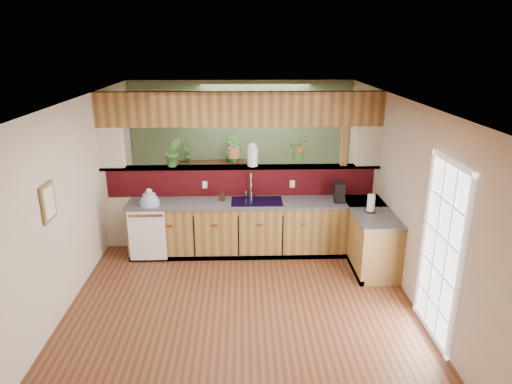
{
  "coord_description": "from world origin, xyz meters",
  "views": [
    {
      "loc": [
        0.02,
        -5.94,
        3.37
      ],
      "look_at": [
        0.23,
        0.7,
        1.15
      ],
      "focal_mm": 32.0,
      "sensor_mm": 36.0,
      "label": 1
    }
  ],
  "objects_px": {
    "shelving_console": "(214,183)",
    "soap_dispenser": "(222,195)",
    "faucet": "(251,185)",
    "paper_towel": "(371,204)",
    "dish_stack": "(150,200)",
    "coffee_maker": "(339,193)",
    "glass_jar": "(253,155)"
  },
  "relations": [
    {
      "from": "soap_dispenser",
      "to": "shelving_console",
      "type": "relative_size",
      "value": 0.14
    },
    {
      "from": "faucet",
      "to": "dish_stack",
      "type": "bearing_deg",
      "value": -170.06
    },
    {
      "from": "dish_stack",
      "to": "glass_jar",
      "type": "height_order",
      "value": "glass_jar"
    },
    {
      "from": "soap_dispenser",
      "to": "coffee_maker",
      "type": "height_order",
      "value": "coffee_maker"
    },
    {
      "from": "faucet",
      "to": "paper_towel",
      "type": "distance_m",
      "value": 1.92
    },
    {
      "from": "paper_towel",
      "to": "shelving_console",
      "type": "distance_m",
      "value": 3.82
    },
    {
      "from": "dish_stack",
      "to": "coffee_maker",
      "type": "relative_size",
      "value": 1.02
    },
    {
      "from": "coffee_maker",
      "to": "glass_jar",
      "type": "distance_m",
      "value": 1.54
    },
    {
      "from": "dish_stack",
      "to": "soap_dispenser",
      "type": "distance_m",
      "value": 1.15
    },
    {
      "from": "soap_dispenser",
      "to": "glass_jar",
      "type": "xyz_separation_m",
      "value": [
        0.5,
        0.32,
        0.59
      ]
    },
    {
      "from": "faucet",
      "to": "dish_stack",
      "type": "xyz_separation_m",
      "value": [
        -1.6,
        -0.28,
        -0.15
      ]
    },
    {
      "from": "glass_jar",
      "to": "shelving_console",
      "type": "bearing_deg",
      "value": 112.36
    },
    {
      "from": "soap_dispenser",
      "to": "coffee_maker",
      "type": "bearing_deg",
      "value": -2.71
    },
    {
      "from": "dish_stack",
      "to": "shelving_console",
      "type": "relative_size",
      "value": 0.22
    },
    {
      "from": "paper_towel",
      "to": "coffee_maker",
      "type": "bearing_deg",
      "value": 126.81
    },
    {
      "from": "soap_dispenser",
      "to": "shelving_console",
      "type": "distance_m",
      "value": 2.29
    },
    {
      "from": "shelving_console",
      "to": "glass_jar",
      "type": "bearing_deg",
      "value": -73.29
    },
    {
      "from": "shelving_console",
      "to": "soap_dispenser",
      "type": "bearing_deg",
      "value": -88.44
    },
    {
      "from": "dish_stack",
      "to": "soap_dispenser",
      "type": "relative_size",
      "value": 1.65
    },
    {
      "from": "faucet",
      "to": "glass_jar",
      "type": "relative_size",
      "value": 1.13
    },
    {
      "from": "dish_stack",
      "to": "soap_dispenser",
      "type": "bearing_deg",
      "value": 8.88
    },
    {
      "from": "faucet",
      "to": "shelving_console",
      "type": "bearing_deg",
      "value": 109.37
    },
    {
      "from": "dish_stack",
      "to": "soap_dispenser",
      "type": "xyz_separation_m",
      "value": [
        1.13,
        0.18,
        0.01
      ]
    },
    {
      "from": "coffee_maker",
      "to": "paper_towel",
      "type": "bearing_deg",
      "value": -45.96
    },
    {
      "from": "glass_jar",
      "to": "coffee_maker",
      "type": "bearing_deg",
      "value": -16.44
    },
    {
      "from": "dish_stack",
      "to": "soap_dispenser",
      "type": "height_order",
      "value": "dish_stack"
    },
    {
      "from": "dish_stack",
      "to": "glass_jar",
      "type": "distance_m",
      "value": 1.81
    },
    {
      "from": "faucet",
      "to": "coffee_maker",
      "type": "distance_m",
      "value": 1.43
    },
    {
      "from": "dish_stack",
      "to": "coffee_maker",
      "type": "xyz_separation_m",
      "value": [
        3.01,
        0.09,
        0.06
      ]
    },
    {
      "from": "faucet",
      "to": "shelving_console",
      "type": "distance_m",
      "value": 2.33
    },
    {
      "from": "soap_dispenser",
      "to": "shelving_console",
      "type": "height_order",
      "value": "soap_dispenser"
    },
    {
      "from": "faucet",
      "to": "paper_towel",
      "type": "relative_size",
      "value": 1.47
    }
  ]
}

